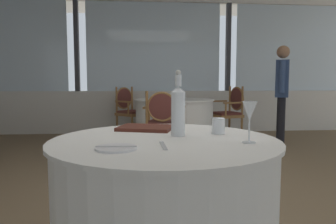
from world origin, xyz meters
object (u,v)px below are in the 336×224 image
object	(u,v)px
dining_chair_1_0	(129,107)
dining_chair_1_2	(230,109)
menu_book	(146,128)
dining_chair_1_1	(164,119)
side_plate	(116,148)
wine_glass	(250,113)
diner_person_0	(282,89)
water_tumbler	(218,126)
water_bottle	(178,109)

from	to	relation	value
dining_chair_1_0	dining_chair_1_2	world-z (taller)	dining_chair_1_2
menu_book	dining_chair_1_1	xyz separation A→B (m)	(0.27, 2.25, -0.21)
side_plate	dining_chair_1_2	world-z (taller)	dining_chair_1_2
wine_glass	diner_person_0	bearing A→B (deg)	63.00
wine_glass	menu_book	size ratio (longest dim) A/B	0.62
wine_glass	dining_chair_1_2	xyz separation A→B (m)	(1.10, 4.06, -0.33)
water_tumbler	wine_glass	bearing A→B (deg)	-73.41
dining_chair_1_0	dining_chair_1_1	bearing A→B (deg)	-29.92
wine_glass	side_plate	bearing A→B (deg)	-171.93
water_bottle	menu_book	bearing A→B (deg)	125.39
water_tumbler	diner_person_0	world-z (taller)	diner_person_0
dining_chair_1_0	diner_person_0	bearing A→B (deg)	21.73
wine_glass	water_tumbler	world-z (taller)	wine_glass
side_plate	dining_chair_1_0	world-z (taller)	dining_chair_1_0
dining_chair_1_0	dining_chair_1_2	size ratio (longest dim) A/B	0.98
dining_chair_1_0	side_plate	bearing A→B (deg)	-44.72
menu_book	water_bottle	bearing A→B (deg)	-38.17
water_bottle	diner_person_0	distance (m)	3.88
wine_glass	dining_chair_1_0	size ratio (longest dim) A/B	0.21
side_plate	wine_glass	size ratio (longest dim) A/B	0.92
dining_chair_1_0	dining_chair_1_1	size ratio (longest dim) A/B	1.03
wine_glass	dining_chair_1_0	bearing A→B (deg)	99.24
side_plate	water_tumbler	size ratio (longest dim) A/B	2.05
dining_chair_1_1	side_plate	bearing A→B (deg)	-174.49
dining_chair_1_2	diner_person_0	distance (m)	0.96
water_bottle	dining_chair_1_2	size ratio (longest dim) A/B	0.36
water_bottle	dining_chair_1_2	distance (m)	4.10
side_plate	wine_glass	bearing A→B (deg)	8.07
dining_chair_1_2	water_tumbler	bearing A→B (deg)	56.52
water_tumbler	dining_chair_1_2	distance (m)	3.98
dining_chair_1_1	dining_chair_1_2	bearing A→B (deg)	-30.12
water_tumbler	dining_chair_1_1	xyz separation A→B (m)	(-0.13, 2.44, -0.24)
side_plate	wine_glass	distance (m)	0.63
dining_chair_1_0	dining_chair_1_1	xyz separation A→B (m)	(0.53, -1.80, -0.01)
water_bottle	diner_person_0	xyz separation A→B (m)	(2.09, 3.27, 0.03)
dining_chair_1_2	diner_person_0	xyz separation A→B (m)	(0.68, -0.57, 0.36)
water_tumbler	menu_book	xyz separation A→B (m)	(-0.40, 0.19, -0.03)
water_tumbler	menu_book	world-z (taller)	water_tumbler
water_tumbler	dining_chair_1_0	size ratio (longest dim) A/B	0.09
dining_chair_1_1	diner_person_0	distance (m)	2.17
dining_chair_1_0	dining_chair_1_2	xyz separation A→B (m)	(1.83, -0.45, 0.01)
water_tumbler	dining_chair_1_0	world-z (taller)	dining_chair_1_0
menu_book	dining_chair_1_2	bearing A→B (deg)	82.84
water_bottle	dining_chair_1_0	world-z (taller)	water_bottle
water_bottle	dining_chair_1_0	bearing A→B (deg)	95.66
side_plate	water_tumbler	world-z (taller)	water_tumbler
side_plate	dining_chair_1_0	bearing A→B (deg)	91.52
wine_glass	dining_chair_1_1	size ratio (longest dim) A/B	0.21
side_plate	menu_book	xyz separation A→B (m)	(0.13, 0.55, 0.01)
wine_glass	water_tumbler	bearing A→B (deg)	106.59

